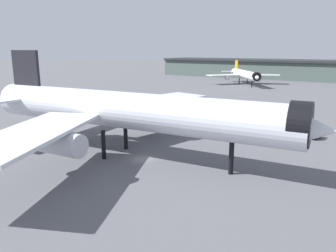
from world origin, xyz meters
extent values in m
plane|color=#56565B|center=(0.00, 0.00, 0.00)|extent=(900.00, 900.00, 0.00)
cylinder|color=silver|center=(-3.32, 0.12, 8.16)|extent=(58.15, 10.27, 6.28)
cone|color=silver|center=(25.54, 2.12, 8.16)|extent=(7.32, 6.62, 6.15)
cone|color=silver|center=(-32.18, -1.89, 8.16)|extent=(8.56, 6.52, 5.97)
cylinder|color=black|center=(24.29, 2.03, 8.63)|extent=(3.26, 6.52, 6.34)
cube|color=silver|center=(-8.89, 15.93, 7.38)|extent=(15.29, 27.50, 0.50)
cylinder|color=#B7BAC1|center=(-7.29, 12.91, 5.31)|extent=(8.32, 4.01, 3.45)
cube|color=silver|center=(-6.66, -16.31, 7.38)|extent=(18.32, 27.61, 0.50)
cylinder|color=#B7BAC1|center=(-5.49, -13.10, 5.31)|extent=(8.32, 4.01, 3.45)
cube|color=black|center=(-27.56, -1.57, 13.19)|extent=(6.97, 1.11, 10.05)
cube|color=silver|center=(-29.18, 5.12, 8.79)|extent=(5.92, 10.75, 0.38)
cylinder|color=black|center=(15.15, 1.40, 2.51)|extent=(0.75, 0.75, 5.02)
cylinder|color=black|center=(-6.43, 3.21, 2.51)|extent=(0.75, 0.75, 5.02)
cylinder|color=black|center=(-5.98, -3.37, 2.51)|extent=(0.75, 0.75, 5.02)
cylinder|color=white|center=(-25.13, 126.01, 5.38)|extent=(25.86, 33.85, 4.14)
cone|color=white|center=(-13.89, 110.29, 5.38)|extent=(5.95, 6.06, 4.06)
cone|color=white|center=(-36.38, 141.73, 5.38)|extent=(6.33, 6.66, 3.93)
cylinder|color=black|center=(-14.37, 110.96, 5.69)|extent=(4.48, 3.95, 4.18)
cube|color=white|center=(-18.11, 134.70, 4.86)|extent=(18.45, 11.15, 0.33)
cylinder|color=#B7BAC1|center=(-19.27, 132.73, 3.50)|extent=(5.00, 5.73, 2.28)
cube|color=white|center=(-35.63, 122.17, 4.86)|extent=(15.31, 17.67, 0.33)
cylinder|color=#B7BAC1|center=(-33.39, 122.63, 3.50)|extent=(5.00, 5.73, 2.28)
cube|color=orange|center=(-34.58, 139.22, 8.69)|extent=(3.04, 4.01, 6.62)
cube|color=white|center=(-31.36, 142.47, 5.80)|extent=(7.68, 6.88, 0.25)
cube|color=white|center=(-38.70, 137.22, 5.80)|extent=(7.68, 6.88, 0.25)
cylinder|color=black|center=(-17.94, 115.95, 1.66)|extent=(0.50, 0.50, 3.31)
cylinder|color=black|center=(-24.49, 128.85, 1.66)|extent=(0.50, 0.50, 3.31)
cylinder|color=black|center=(-28.02, 126.32, 1.66)|extent=(0.50, 0.50, 3.31)
cube|color=#475651|center=(-14.58, 174.77, 5.29)|extent=(165.74, 33.95, 10.58)
cube|color=#232628|center=(-14.58, 174.77, 11.18)|extent=(165.83, 36.87, 1.20)
cube|color=black|center=(-37.50, 20.35, 0.62)|extent=(3.59, 5.90, 0.35)
cube|color=red|center=(-37.91, 21.94, 1.60)|extent=(2.77, 2.70, 1.60)
cube|color=#1E2D38|center=(-38.16, 22.90, 1.92)|extent=(1.89, 0.56, 0.80)
cube|color=red|center=(-37.26, 19.39, 1.90)|extent=(3.05, 3.77, 2.20)
cylinder|color=black|center=(-39.09, 21.93, 0.45)|extent=(0.49, 0.94, 0.90)
cylinder|color=black|center=(-36.86, 22.50, 0.45)|extent=(0.49, 0.94, 0.90)
cylinder|color=black|center=(-38.14, 18.20, 0.45)|extent=(0.49, 0.94, 0.90)
cylinder|color=black|center=(-35.91, 18.77, 0.45)|extent=(0.49, 0.94, 0.90)
cube|color=black|center=(22.88, 29.63, 0.50)|extent=(2.33, 3.49, 0.30)
cube|color=#232833|center=(22.64, 28.70, 1.25)|extent=(1.86, 1.63, 1.20)
cube|color=#1E2D38|center=(22.50, 28.14, 1.49)|extent=(1.32, 0.41, 0.60)
cube|color=#232833|center=(23.02, 30.18, 1.10)|extent=(2.02, 2.25, 0.90)
cylinder|color=black|center=(23.38, 28.34, 0.35)|extent=(0.44, 0.75, 0.70)
cylinder|color=black|center=(21.83, 28.74, 0.35)|extent=(0.44, 0.75, 0.70)
cylinder|color=black|center=(23.93, 30.52, 0.35)|extent=(0.44, 0.75, 0.70)
cylinder|color=black|center=(22.38, 30.91, 0.35)|extent=(0.44, 0.75, 0.70)
camera|label=1|loc=(31.60, -43.63, 18.48)|focal=35.26mm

